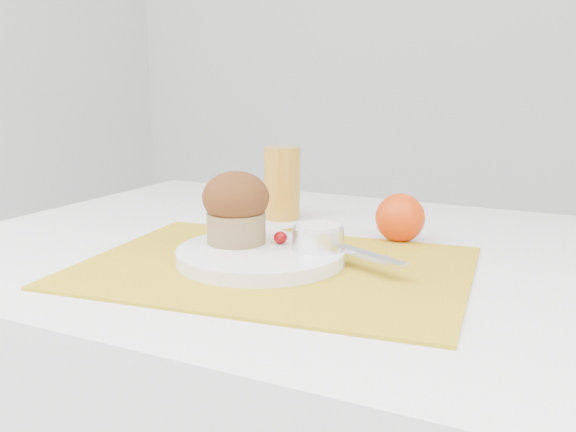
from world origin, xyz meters
The scene contains 10 objects.
placemat centered at (-0.05, -0.07, 0.75)m, with size 0.49×0.36×0.00m, color gold.
plate centered at (-0.08, -0.06, 0.76)m, with size 0.22×0.22×0.02m, color white.
ramekin centered at (-0.01, -0.03, 0.79)m, with size 0.07×0.07×0.03m, color silver.
cream centered at (-0.01, -0.03, 0.80)m, with size 0.06×0.06×0.01m, color silver.
raspberry_near centered at (-0.07, -0.03, 0.78)m, with size 0.02×0.02×0.02m, color #620205.
raspberry_far centered at (-0.03, -0.04, 0.78)m, with size 0.02×0.02×0.02m, color #530211.
butter_knife centered at (0.02, -0.02, 0.77)m, with size 0.23×0.02×0.01m, color silver.
orange centered at (0.05, 0.13, 0.79)m, with size 0.07×0.07×0.07m, color #DE3D07.
juice_glass centered at (-0.18, 0.20, 0.81)m, with size 0.06×0.06×0.13m, color orange.
muffin centered at (-0.12, -0.05, 0.82)m, with size 0.10×0.10×0.10m.
Camera 1 is at (0.32, -0.77, 1.00)m, focal length 40.00 mm.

